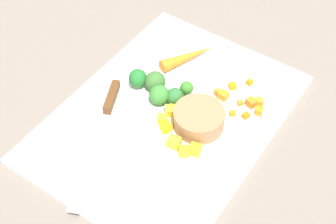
# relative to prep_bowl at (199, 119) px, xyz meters

# --- Properties ---
(ground_plane) EXTENTS (4.00, 4.00, 0.00)m
(ground_plane) POSITION_rel_prep_bowl_xyz_m (0.01, -0.06, -0.03)
(ground_plane) COLOR #6D6357
(cutting_board) EXTENTS (0.51, 0.38, 0.01)m
(cutting_board) POSITION_rel_prep_bowl_xyz_m (0.01, -0.06, -0.02)
(cutting_board) COLOR white
(cutting_board) RESTS_ON ground_plane
(prep_bowl) EXTENTS (0.10, 0.10, 0.04)m
(prep_bowl) POSITION_rel_prep_bowl_xyz_m (0.00, 0.00, 0.00)
(prep_bowl) COLOR #9B6C45
(prep_bowl) RESTS_ON cutting_board
(chef_knife) EXTENTS (0.28, 0.14, 0.02)m
(chef_knife) POSITION_rel_prep_bowl_xyz_m (0.09, -0.15, -0.01)
(chef_knife) COLOR silver
(chef_knife) RESTS_ON cutting_board
(whole_carrot) EXTENTS (0.13, 0.08, 0.03)m
(whole_carrot) POSITION_rel_prep_bowl_xyz_m (-0.14, -0.11, -0.01)
(whole_carrot) COLOR orange
(whole_carrot) RESTS_ON cutting_board
(carrot_dice_0) EXTENTS (0.02, 0.02, 0.01)m
(carrot_dice_0) POSITION_rel_prep_bowl_xyz_m (-0.11, 0.07, -0.01)
(carrot_dice_0) COLOR orange
(carrot_dice_0) RESTS_ON cutting_board
(carrot_dice_1) EXTENTS (0.02, 0.02, 0.01)m
(carrot_dice_1) POSITION_rel_prep_bowl_xyz_m (-0.09, 0.08, -0.01)
(carrot_dice_1) COLOR orange
(carrot_dice_1) RESTS_ON cutting_board
(carrot_dice_2) EXTENTS (0.02, 0.02, 0.01)m
(carrot_dice_2) POSITION_rel_prep_bowl_xyz_m (-0.07, 0.06, -0.01)
(carrot_dice_2) COLOR orange
(carrot_dice_2) RESTS_ON cutting_board
(carrot_dice_3) EXTENTS (0.02, 0.02, 0.01)m
(carrot_dice_3) POSITION_rel_prep_bowl_xyz_m (-0.12, 0.01, -0.01)
(carrot_dice_3) COLOR orange
(carrot_dice_3) RESTS_ON cutting_board
(carrot_dice_4) EXTENTS (0.01, 0.01, 0.01)m
(carrot_dice_4) POSITION_rel_prep_bowl_xyz_m (-0.09, 0.04, -0.01)
(carrot_dice_4) COLOR orange
(carrot_dice_4) RESTS_ON cutting_board
(carrot_dice_5) EXTENTS (0.01, 0.02, 0.01)m
(carrot_dice_5) POSITION_rel_prep_bowl_xyz_m (-0.06, 0.04, -0.01)
(carrot_dice_5) COLOR orange
(carrot_dice_5) RESTS_ON cutting_board
(carrot_dice_6) EXTENTS (0.02, 0.02, 0.02)m
(carrot_dice_6) POSITION_rel_prep_bowl_xyz_m (-0.10, 0.06, -0.01)
(carrot_dice_6) COLOR orange
(carrot_dice_6) RESTS_ON cutting_board
(carrot_dice_7) EXTENTS (0.02, 0.02, 0.01)m
(carrot_dice_7) POSITION_rel_prep_bowl_xyz_m (-0.09, -0.01, -0.01)
(carrot_dice_7) COLOR orange
(carrot_dice_7) RESTS_ON cutting_board
(carrot_dice_8) EXTENTS (0.01, 0.01, 0.01)m
(carrot_dice_8) POSITION_rel_prep_bowl_xyz_m (-0.15, 0.03, -0.01)
(carrot_dice_8) COLOR orange
(carrot_dice_8) RESTS_ON cutting_board
(carrot_dice_9) EXTENTS (0.02, 0.02, 0.02)m
(carrot_dice_9) POSITION_rel_prep_bowl_xyz_m (-0.09, 0.00, -0.01)
(carrot_dice_9) COLOR orange
(carrot_dice_9) RESTS_ON cutting_board
(pepper_dice_0) EXTENTS (0.02, 0.02, 0.02)m
(pepper_dice_0) POSITION_rel_prep_bowl_xyz_m (0.03, -0.06, -0.01)
(pepper_dice_0) COLOR yellow
(pepper_dice_0) RESTS_ON cutting_board
(pepper_dice_1) EXTENTS (0.02, 0.02, 0.01)m
(pepper_dice_1) POSITION_rel_prep_bowl_xyz_m (-0.01, -0.06, -0.01)
(pepper_dice_1) COLOR yellow
(pepper_dice_1) RESTS_ON cutting_board
(pepper_dice_2) EXTENTS (0.03, 0.03, 0.01)m
(pepper_dice_2) POSITION_rel_prep_bowl_xyz_m (0.07, 0.01, -0.01)
(pepper_dice_2) COLOR yellow
(pepper_dice_2) RESTS_ON cutting_board
(pepper_dice_3) EXTENTS (0.02, 0.02, 0.02)m
(pepper_dice_3) POSITION_rel_prep_bowl_xyz_m (0.06, 0.03, -0.01)
(pepper_dice_3) COLOR yellow
(pepper_dice_3) RESTS_ON cutting_board
(pepper_dice_4) EXTENTS (0.03, 0.02, 0.02)m
(pepper_dice_4) POSITION_rel_prep_bowl_xyz_m (0.05, -0.04, -0.01)
(pepper_dice_4) COLOR yellow
(pepper_dice_4) RESTS_ON cutting_board
(pepper_dice_5) EXTENTS (0.03, 0.03, 0.02)m
(pepper_dice_5) POSITION_rel_prep_bowl_xyz_m (0.01, -0.06, -0.01)
(pepper_dice_5) COLOR yellow
(pepper_dice_5) RESTS_ON cutting_board
(pepper_dice_6) EXTENTS (0.02, 0.02, 0.02)m
(pepper_dice_6) POSITION_rel_prep_bowl_xyz_m (0.07, -0.01, -0.01)
(pepper_dice_6) COLOR yellow
(pepper_dice_6) RESTS_ON cutting_board
(broccoli_floret_0) EXTENTS (0.04, 0.04, 0.04)m
(broccoli_floret_0) POSITION_rel_prep_bowl_xyz_m (-0.03, -0.12, 0.00)
(broccoli_floret_0) COLOR #93AC5D
(broccoli_floret_0) RESTS_ON cutting_board
(broccoli_floret_1) EXTENTS (0.04, 0.04, 0.04)m
(broccoli_floret_1) POSITION_rel_prep_bowl_xyz_m (-0.01, -0.10, 0.00)
(broccoli_floret_1) COLOR #98C16C
(broccoli_floret_1) RESTS_ON cutting_board
(broccoli_floret_2) EXTENTS (0.04, 0.04, 0.04)m
(broccoli_floret_2) POSITION_rel_prep_bowl_xyz_m (-0.02, -0.16, 0.00)
(broccoli_floret_2) COLOR #90B360
(broccoli_floret_2) RESTS_ON cutting_board
(broccoli_floret_3) EXTENTS (0.03, 0.03, 0.03)m
(broccoli_floret_3) POSITION_rel_prep_bowl_xyz_m (-0.05, -0.06, 0.00)
(broccoli_floret_3) COLOR #86C35E
(broccoli_floret_3) RESTS_ON cutting_board
(broccoli_floret_4) EXTENTS (0.03, 0.03, 0.04)m
(broccoli_floret_4) POSITION_rel_prep_bowl_xyz_m (-0.02, -0.07, -0.00)
(broccoli_floret_4) COLOR #82B35F
(broccoli_floret_4) RESTS_ON cutting_board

